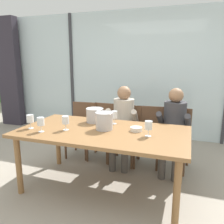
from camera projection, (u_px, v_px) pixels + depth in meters
name	position (u px, v px, depth m)	size (l,w,h in m)	color
ground	(125.00, 157.00, 3.84)	(14.00, 14.00, 0.00)	#9E9384
window_glass_panel	(142.00, 75.00, 4.73)	(7.23, 0.03, 2.60)	silver
window_mullion_left	(72.00, 74.00, 5.22)	(0.06, 0.06, 2.60)	#38383D
hillside_vineyard	(161.00, 81.00, 7.86)	(13.23, 2.40, 1.78)	#477A38
curtain_heavy_drape	(10.00, 73.00, 5.60)	(0.56, 0.20, 2.60)	#332D38
dining_table	(103.00, 136.00, 2.76)	(2.03, 1.07, 0.77)	olive
chair_near_curtain	(83.00, 125.00, 3.89)	(0.46, 0.46, 0.89)	brown
chair_left_of_center	(103.00, 126.00, 3.79)	(0.46, 0.46, 0.89)	brown
chair_center	(126.00, 129.00, 3.63)	(0.47, 0.47, 0.89)	brown
chair_right_of_center	(149.00, 131.00, 3.53)	(0.48, 0.48, 0.89)	brown
chair_near_window_right	(175.00, 133.00, 3.42)	(0.49, 0.49, 0.89)	brown
person_beige_jumper	(123.00, 120.00, 3.50)	(0.49, 0.63, 1.21)	#B7AD9E
person_charcoal_jacket	(174.00, 124.00, 3.26)	(0.47, 0.62, 1.21)	#38383D
ice_bucket_primary	(95.00, 115.00, 3.09)	(0.24, 0.24, 0.19)	#B7B7BC
ice_bucket_secondary	(104.00, 121.00, 2.75)	(0.22, 0.22, 0.21)	#B7B7BC
tasting_bowl	(136.00, 129.00, 2.70)	(0.14, 0.14, 0.05)	silver
wine_glass_by_left_taster	(149.00, 126.00, 2.50)	(0.08, 0.08, 0.17)	silver
wine_glass_near_bucket	(114.00, 115.00, 3.00)	(0.08, 0.08, 0.17)	silver
wine_glass_center_pour	(41.00, 122.00, 2.66)	(0.08, 0.08, 0.17)	silver
wine_glass_by_right_taster	(66.00, 121.00, 2.73)	(0.08, 0.08, 0.17)	silver
wine_glass_spare_empty	(30.00, 119.00, 2.79)	(0.08, 0.08, 0.17)	silver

